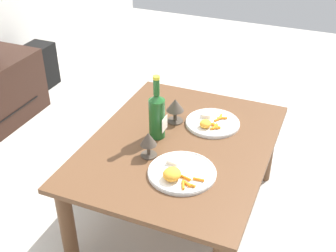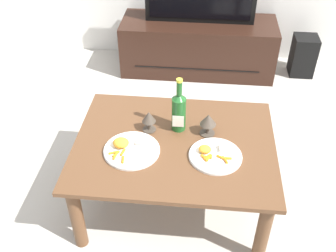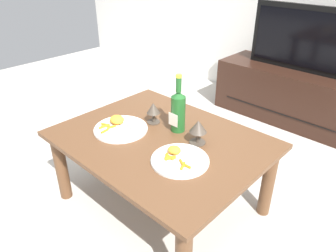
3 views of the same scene
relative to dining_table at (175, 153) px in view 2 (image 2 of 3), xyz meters
name	(u,v)px [view 2 (image 2 of 3)]	position (x,y,z in m)	size (l,w,h in m)	color
ground_plane	(174,200)	(0.00, 0.00, -0.38)	(6.40, 6.40, 0.00)	#B7B2A8
dining_table	(175,153)	(0.00, 0.00, 0.00)	(1.08, 0.84, 0.46)	brown
tv_stand	(198,46)	(0.07, 1.58, -0.16)	(1.32, 0.48, 0.46)	black
floor_speaker	(303,56)	(0.99, 1.60, -0.21)	(0.20, 0.20, 0.35)	black
wine_bottle	(179,110)	(0.01, 0.12, 0.20)	(0.08, 0.08, 0.32)	#1E5923
goblet_left	(149,118)	(-0.15, 0.09, 0.16)	(0.08, 0.08, 0.12)	#473D33
goblet_right	(208,121)	(0.17, 0.09, 0.16)	(0.09, 0.09, 0.13)	#473D33
dinner_plate_left	(130,149)	(-0.23, -0.09, 0.09)	(0.30, 0.30, 0.06)	white
dinner_plate_right	(215,155)	(0.22, -0.09, 0.09)	(0.28, 0.28, 0.05)	white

